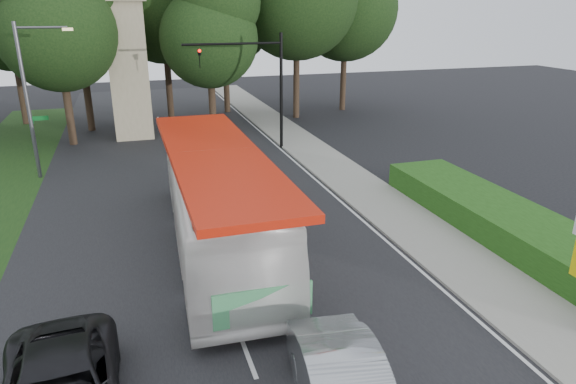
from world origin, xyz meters
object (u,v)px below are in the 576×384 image
object	(u,v)px
traffic_signal_mast	(261,76)
transit_bus	(217,200)
monument	(128,63)
streetlight_signs	(31,95)

from	to	relation	value
traffic_signal_mast	transit_bus	world-z (taller)	traffic_signal_mast
traffic_signal_mast	monument	xyz separation A→B (m)	(-7.68, 6.00, 0.43)
transit_bus	streetlight_signs	bearing A→B (deg)	126.49
monument	transit_bus	world-z (taller)	monument
streetlight_signs	transit_bus	bearing A→B (deg)	-56.38
monument	transit_bus	xyz separation A→B (m)	(2.50, -19.25, -3.23)
traffic_signal_mast	streetlight_signs	size ratio (longest dim) A/B	0.90
streetlight_signs	transit_bus	size ratio (longest dim) A/B	0.59
streetlight_signs	transit_bus	xyz separation A→B (m)	(7.49, -11.26, -2.56)
monument	traffic_signal_mast	bearing A→B (deg)	-38.00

